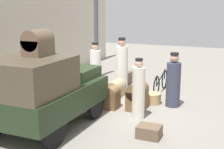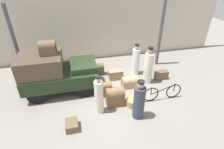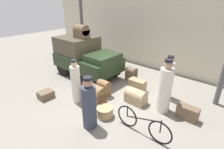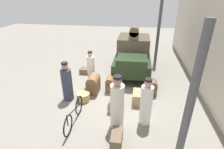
% 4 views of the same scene
% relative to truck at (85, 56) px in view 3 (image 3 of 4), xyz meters
% --- Properties ---
extents(ground_plane, '(30.00, 30.00, 0.00)m').
position_rel_truck_xyz_m(ground_plane, '(2.19, -0.95, -1.00)').
color(ground_plane, gray).
extents(station_building_facade, '(16.00, 0.15, 4.50)m').
position_rel_truck_xyz_m(station_building_facade, '(2.19, 3.12, 1.25)').
color(station_building_facade, beige).
rests_on(station_building_facade, ground).
extents(canopy_pillar_left, '(0.18, 0.18, 3.70)m').
position_rel_truck_xyz_m(canopy_pillar_left, '(-1.71, 1.36, 0.85)').
color(canopy_pillar_left, '#4C4C51').
rests_on(canopy_pillar_left, ground).
extents(truck, '(3.21, 1.78, 1.85)m').
position_rel_truck_xyz_m(truck, '(0.00, 0.00, 0.00)').
color(truck, black).
rests_on(truck, ground).
extents(bicycle, '(1.75, 0.04, 0.73)m').
position_rel_truck_xyz_m(bicycle, '(4.37, -1.74, -0.65)').
color(bicycle, black).
rests_on(bicycle, ground).
extents(wicker_basket, '(0.53, 0.53, 0.33)m').
position_rel_truck_xyz_m(wicker_basket, '(3.02, -1.84, -0.84)').
color(wicker_basket, tan).
rests_on(wicker_basket, ground).
extents(porter_with_bicycle, '(0.42, 0.42, 1.63)m').
position_rel_truck_xyz_m(porter_with_bicycle, '(3.00, -2.48, -0.26)').
color(porter_with_bicycle, '#33384C').
rests_on(porter_with_bicycle, ground).
extents(porter_lifting_near_truck, '(0.39, 0.39, 1.68)m').
position_rel_truck_xyz_m(porter_lifting_near_truck, '(3.99, 0.61, -0.24)').
color(porter_lifting_near_truck, white).
rests_on(porter_lifting_near_truck, ground).
extents(porter_standing_middle, '(0.34, 0.34, 1.64)m').
position_rel_truck_xyz_m(porter_standing_middle, '(1.62, -1.85, -0.25)').
color(porter_standing_middle, silver).
rests_on(porter_standing_middle, ground).
extents(porter_carrying_trunk, '(0.43, 0.43, 1.86)m').
position_rel_truck_xyz_m(porter_carrying_trunk, '(4.30, -0.30, -0.15)').
color(porter_carrying_trunk, silver).
rests_on(porter_carrying_trunk, ground).
extents(trunk_wicker_pale, '(0.43, 0.54, 0.28)m').
position_rel_truck_xyz_m(trunk_wicker_pale, '(0.51, -2.50, -0.86)').
color(trunk_wicker_pale, brown).
rests_on(trunk_wicker_pale, ground).
extents(suitcase_small_leather, '(0.47, 0.37, 0.65)m').
position_rel_truck_xyz_m(suitcase_small_leather, '(2.09, 0.97, -0.66)').
color(suitcase_small_leather, brown).
rests_on(suitcase_small_leather, ground).
extents(trunk_barrel_dark, '(0.49, 0.34, 0.66)m').
position_rel_truck_xyz_m(trunk_barrel_dark, '(2.09, -0.89, -0.66)').
color(trunk_barrel_dark, brown).
rests_on(trunk_barrel_dark, ground).
extents(suitcase_black_upright, '(0.66, 0.31, 0.44)m').
position_rel_truck_xyz_m(suitcase_black_upright, '(5.10, -0.21, -0.78)').
color(suitcase_black_upright, brown).
rests_on(suitcase_black_upright, ground).
extents(suitcase_tan_flat, '(0.75, 0.49, 0.54)m').
position_rel_truck_xyz_m(suitcase_tan_flat, '(3.32, -0.48, -0.76)').
color(suitcase_tan_flat, '#9E8966').
rests_on(suitcase_tan_flat, ground).
extents(trunk_large_brown, '(0.71, 0.36, 0.47)m').
position_rel_truck_xyz_m(trunk_large_brown, '(2.83, 0.34, -0.77)').
color(trunk_large_brown, '#937A56').
rests_on(trunk_large_brown, ground).
extents(trunk_umber_medium, '(0.72, 0.48, 0.81)m').
position_rel_truck_xyz_m(trunk_umber_medium, '(2.32, -1.58, -0.59)').
color(trunk_umber_medium, brown).
rests_on(trunk_umber_medium, ground).
extents(trunk_on_truck_roof, '(0.66, 0.48, 0.60)m').
position_rel_truck_xyz_m(trunk_on_truck_roof, '(-0.14, 0.00, 1.13)').
color(trunk_on_truck_roof, brown).
rests_on(trunk_on_truck_roof, truck).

